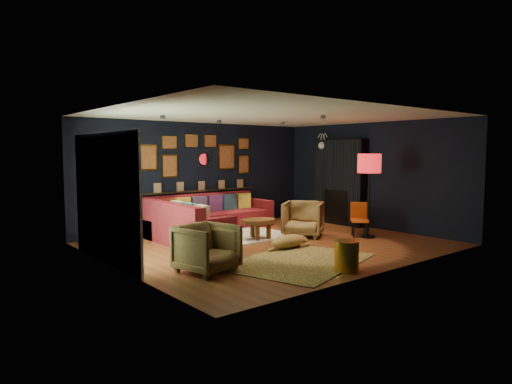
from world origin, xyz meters
TOP-DOWN VIEW (x-y plane):
  - floor at (0.00, 0.00)m, footprint 6.50×6.50m
  - room_walls at (0.00, 0.00)m, footprint 6.50×6.50m
  - sectional at (-0.61, 1.81)m, footprint 3.41×2.69m
  - ledge at (0.00, 2.68)m, footprint 3.20×0.12m
  - gallery_wall at (-0.01, 2.72)m, footprint 3.15×0.04m
  - sunburst_mirror at (0.10, 2.72)m, footprint 0.47×0.16m
  - fireplace at (3.09, 0.90)m, footprint 0.31×1.60m
  - deer_head at (3.14, 1.40)m, footprint 0.50×0.28m
  - sliding_door at (-3.22, 0.60)m, footprint 0.06×2.80m
  - ceiling_spots at (-0.00, 0.80)m, footprint 3.30×2.50m
  - shag_rug at (-0.22, 1.14)m, footprint 2.61×1.96m
  - leopard_rug at (-0.65, -1.45)m, footprint 2.93×2.45m
  - coffee_table at (0.06, 0.51)m, footprint 0.85×0.65m
  - pouf at (-1.20, 0.20)m, footprint 0.58×0.58m
  - armchair_left at (-2.24, -1.01)m, footprint 0.95×0.91m
  - armchair_right at (1.10, 0.21)m, footprint 1.12×1.13m
  - gold_stool at (-0.50, -2.35)m, footprint 0.39×0.39m
  - orange_chair at (2.03, -0.60)m, footprint 0.51×0.51m
  - floor_lamp at (2.11, -0.78)m, footprint 0.51×0.51m
  - dog at (-0.05, -0.53)m, footprint 1.14×0.57m

SIDE VIEW (x-z plane):
  - floor at x=0.00m, z-range 0.00..0.00m
  - leopard_rug at x=-0.65m, z-range 0.00..0.01m
  - shag_rug at x=-0.22m, z-range 0.00..0.03m
  - dog at x=-0.05m, z-range 0.01..0.37m
  - pouf at x=-1.20m, z-range 0.03..0.41m
  - gold_stool at x=-0.50m, z-range 0.00..0.49m
  - sectional at x=-0.61m, z-range -0.11..0.75m
  - coffee_table at x=0.06m, z-range 0.16..0.57m
  - armchair_left at x=-2.24m, z-range 0.00..0.83m
  - armchair_right at x=1.10m, z-range 0.00..0.86m
  - orange_chair at x=2.03m, z-range 0.06..0.83m
  - ledge at x=0.00m, z-range 0.90..0.94m
  - fireplace at x=3.09m, z-range -0.08..2.12m
  - sliding_door at x=-3.22m, z-range 0.00..2.20m
  - floor_lamp at x=2.11m, z-range 0.64..2.48m
  - room_walls at x=0.00m, z-range -1.66..4.84m
  - sunburst_mirror at x=0.10m, z-range 1.46..1.93m
  - gallery_wall at x=-0.01m, z-range 1.30..2.32m
  - deer_head at x=3.14m, z-range 1.83..2.28m
  - ceiling_spots at x=0.00m, z-range 2.53..2.59m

